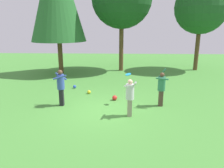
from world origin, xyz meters
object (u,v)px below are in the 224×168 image
(person_bystander, at_px, (130,95))
(frisbee, at_px, (128,74))
(person_catcher, at_px, (61,85))
(ball_red, at_px, (115,98))
(person_thrower, at_px, (161,86))
(ball_yellow, at_px, (89,92))
(tree_far_right, at_px, (201,8))
(ball_blue, at_px, (75,87))

(person_bystander, xyz_separation_m, frisbee, (-0.03, 1.46, 0.53))
(person_catcher, xyz_separation_m, ball_red, (2.48, 0.84, -0.89))
(person_catcher, distance_m, frisbee, 3.18)
(person_thrower, distance_m, frisbee, 1.63)
(person_bystander, height_order, ball_yellow, person_bystander)
(person_thrower, xyz_separation_m, tree_far_right, (4.43, 8.73, 4.06))
(person_catcher, relative_size, person_bystander, 1.09)
(person_bystander, bearing_deg, ball_yellow, 34.37)
(ball_yellow, relative_size, ball_blue, 1.02)
(frisbee, relative_size, ball_blue, 1.89)
(ball_yellow, xyz_separation_m, tree_far_right, (8.07, 7.02, 4.92))
(person_thrower, xyz_separation_m, frisbee, (-1.54, 0.20, 0.51))
(person_thrower, distance_m, person_bystander, 1.96)
(person_catcher, height_order, tree_far_right, tree_far_right)
(person_catcher, relative_size, ball_blue, 8.77)
(tree_far_right, bearing_deg, person_bystander, -120.71)
(person_bystander, xyz_separation_m, tree_far_right, (5.94, 9.99, 4.08))
(tree_far_right, bearing_deg, ball_red, -129.46)
(person_bystander, height_order, tree_far_right, tree_far_right)
(person_catcher, relative_size, ball_red, 6.79)
(frisbee, distance_m, ball_red, 1.56)
(ball_red, height_order, tree_far_right, tree_far_right)
(person_thrower, xyz_separation_m, ball_blue, (-4.67, 2.77, -0.86))
(person_thrower, bearing_deg, ball_red, -10.11)
(person_bystander, bearing_deg, frisbee, 0.00)
(frisbee, relative_size, tree_far_right, 0.05)
(frisbee, xyz_separation_m, ball_red, (-0.65, 0.49, -1.33))
(ball_blue, relative_size, ball_red, 0.77)
(ball_blue, bearing_deg, person_bystander, -51.86)
(person_catcher, height_order, frisbee, person_catcher)
(person_thrower, distance_m, person_catcher, 4.67)
(person_catcher, height_order, ball_yellow, person_catcher)
(frisbee, bearing_deg, ball_blue, 140.67)
(person_thrower, height_order, person_catcher, person_thrower)
(ball_yellow, relative_size, ball_red, 0.79)
(ball_blue, height_order, tree_far_right, tree_far_right)
(person_catcher, bearing_deg, person_bystander, -25.75)
(frisbee, distance_m, ball_blue, 4.27)
(frisbee, bearing_deg, ball_red, 142.77)
(person_thrower, distance_m, tree_far_right, 10.60)
(person_bystander, relative_size, frisbee, 4.27)
(person_catcher, distance_m, tree_far_right, 13.32)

